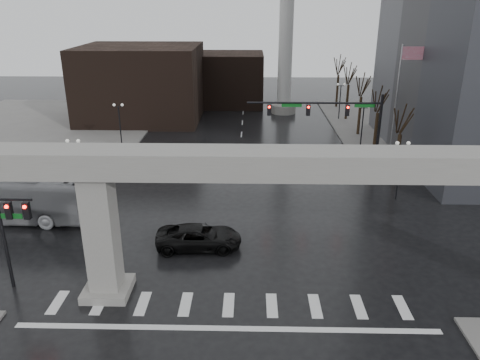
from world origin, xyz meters
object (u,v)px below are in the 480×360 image
Objects in this scene: city_bus at (7,196)px; signal_mast_arm at (338,118)px; far_car at (181,153)px; pickup_truck at (199,237)px.

signal_mast_arm is at bearing -67.03° from city_bus.
signal_mast_arm is 16.83m from far_car.
signal_mast_arm reaches higher than pickup_truck.
city_bus is (-15.00, 4.10, 1.10)m from pickup_truck.
pickup_truck is at bearing -130.04° from signal_mast_arm.
signal_mast_arm is 18.27m from pickup_truck.
pickup_truck is 18.99m from far_car.
city_bus is (-26.30, -9.34, -3.93)m from signal_mast_arm.
pickup_truck is 0.42× the size of city_bus.
far_car is (11.10, 14.49, -1.15)m from city_bus.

